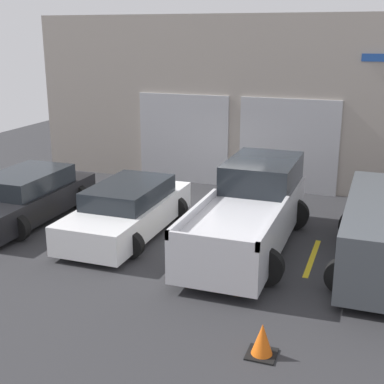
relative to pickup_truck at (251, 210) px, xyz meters
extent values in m
plane|color=#2D2D30|center=(-1.54, 1.76, -0.85)|extent=(28.00, 28.00, 0.00)
cube|color=#9E9389|center=(-1.54, 5.06, 1.87)|extent=(14.43, 0.60, 5.45)
cube|color=#ADADB2|center=(-3.49, 4.72, 0.62)|extent=(3.11, 0.08, 2.95)
cube|color=#ADADB2|center=(0.02, 4.72, 0.62)|extent=(3.11, 0.08, 2.95)
cube|color=#1E4799|center=(2.43, 4.73, 3.34)|extent=(0.90, 0.03, 0.22)
cube|color=silver|center=(0.00, -0.33, -0.18)|extent=(1.81, 5.51, 0.91)
cube|color=#1E2328|center=(0.00, 1.19, 0.63)|extent=(1.67, 2.48, 0.70)
cube|color=silver|center=(-0.87, -1.57, 0.37)|extent=(0.08, 3.03, 0.18)
cube|color=silver|center=(0.87, -1.57, 0.37)|extent=(0.08, 3.03, 0.18)
cube|color=silver|center=(0.00, -3.05, 0.37)|extent=(1.81, 0.08, 0.18)
cylinder|color=black|center=(-0.80, 1.38, -0.45)|extent=(0.80, 0.22, 0.80)
cylinder|color=black|center=(0.80, 1.38, -0.45)|extent=(0.80, 0.22, 0.80)
cylinder|color=black|center=(-0.80, -2.04, -0.45)|extent=(0.80, 0.22, 0.80)
cylinder|color=black|center=(0.80, -2.04, -0.45)|extent=(0.80, 0.22, 0.80)
cube|color=white|center=(-3.07, -0.33, -0.37)|extent=(1.72, 4.49, 0.69)
cube|color=#1E2328|center=(-3.07, -0.22, 0.20)|extent=(1.52, 2.47, 0.45)
cylinder|color=black|center=(-3.83, 1.06, -0.54)|extent=(0.62, 0.22, 0.62)
cylinder|color=black|center=(-2.32, 1.06, -0.54)|extent=(0.62, 0.22, 0.62)
cylinder|color=black|center=(-3.83, -1.72, -0.54)|extent=(0.62, 0.22, 0.62)
cylinder|color=black|center=(-2.32, -1.72, -0.54)|extent=(0.62, 0.22, 0.62)
cube|color=black|center=(-6.15, -0.33, -0.37)|extent=(1.76, 4.46, 0.67)
cube|color=#1E2328|center=(-6.15, -0.22, 0.21)|extent=(1.54, 2.45, 0.49)
cylinder|color=black|center=(-6.92, 1.05, -0.52)|extent=(0.66, 0.22, 0.66)
cylinder|color=black|center=(-5.38, 1.05, -0.52)|extent=(0.66, 0.22, 0.66)
cylinder|color=black|center=(-5.38, -1.71, -0.52)|extent=(0.66, 0.22, 0.66)
cylinder|color=black|center=(2.30, 1.19, -0.50)|extent=(0.70, 0.22, 0.70)
cylinder|color=black|center=(2.30, -1.85, -0.50)|extent=(0.70, 0.22, 0.70)
cube|color=gold|center=(-4.61, -0.33, -0.85)|extent=(0.12, 2.20, 0.01)
cube|color=gold|center=(-1.54, -0.33, -0.85)|extent=(0.12, 2.20, 0.01)
cube|color=gold|center=(1.54, -0.33, -0.85)|extent=(0.12, 2.20, 0.01)
cube|color=black|center=(1.30, -4.45, -0.84)|extent=(0.47, 0.47, 0.03)
cone|color=orange|center=(1.30, -4.45, -0.58)|extent=(0.36, 0.36, 0.55)
camera|label=1|loc=(2.77, -11.73, 4.04)|focal=50.00mm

